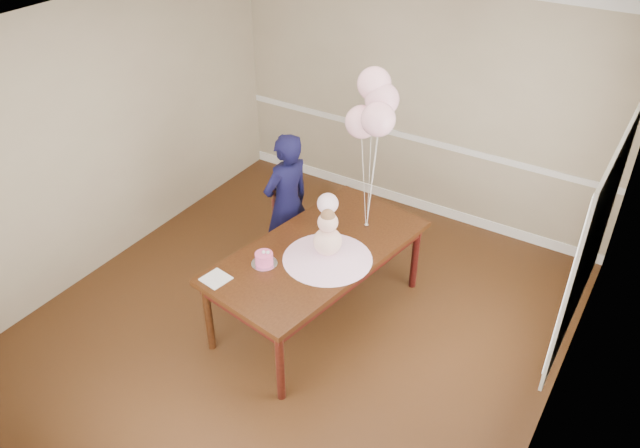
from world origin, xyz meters
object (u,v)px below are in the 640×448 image
Objects in this scene: birthday_cake at (264,258)px; dining_chair_seat at (298,230)px; woman at (287,204)px; dining_table_top at (318,252)px.

birthday_cake reaches higher than dining_chair_seat.
dining_chair_seat is at bearing 172.60° from woman.
dining_chair_seat is at bearing 108.72° from birthday_cake.
birthday_cake is at bearing -113.96° from dining_table_top.
dining_table_top is 5.23× the size of dining_chair_seat.
dining_chair_seat is (-0.35, 1.03, -0.43)m from birthday_cake.
woman is at bearing 153.09° from dining_table_top.
woman is (-0.05, -0.11, 0.36)m from dining_chair_seat.
birthday_cake reaches higher than dining_table_top.
birthday_cake is at bearing -73.20° from dining_chair_seat.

